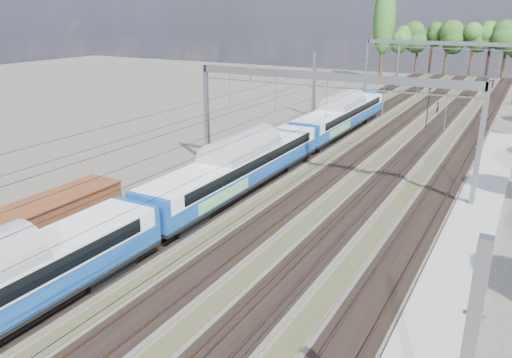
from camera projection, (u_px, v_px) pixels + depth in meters
The scene contains 10 objects.
track_bed at pixel (375, 142), 53.88m from camera, with size 21.00×130.00×0.34m.
platform at pixel (457, 265), 27.65m from camera, with size 3.00×70.00×0.30m, color gray.
catenary at pixel (401, 75), 58.06m from camera, with size 25.65×130.00×9.00m.
tree_belt at pixel (497, 45), 85.22m from camera, with size 39.92×98.86×12.04m.
poplar at pixel (385, 19), 100.64m from camera, with size 4.40×4.40×19.04m.
emu_train at pixel (238, 161), 37.63m from camera, with size 3.20×67.62×4.68m.
freight_boxcar at pixel (25, 233), 27.35m from camera, with size 2.60×12.56×3.24m.
worker at pixel (438, 108), 68.41m from camera, with size 0.61×0.40×1.67m, color black.
signal_near at pixel (429, 100), 58.72m from camera, with size 0.39×0.36×5.57m.
signal_far at pixel (488, 102), 53.80m from camera, with size 0.46×0.42×6.54m.
Camera 1 is at (14.24, -6.97, 13.55)m, focal length 35.00 mm.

